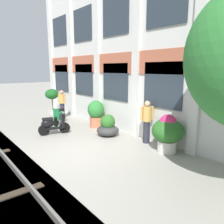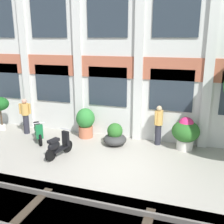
{
  "view_description": "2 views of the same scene",
  "coord_description": "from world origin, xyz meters",
  "px_view_note": "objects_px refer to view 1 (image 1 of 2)",
  "views": [
    {
      "loc": [
        6.43,
        -3.81,
        2.85
      ],
      "look_at": [
        0.34,
        1.18,
        1.28
      ],
      "focal_mm": 35.0,
      "sensor_mm": 36.0,
      "label": 1
    },
    {
      "loc": [
        2.31,
        -7.86,
        4.27
      ],
      "look_at": [
        -0.79,
        1.64,
        1.45
      ],
      "focal_mm": 42.0,
      "sensor_mm": 36.0,
      "label": 2
    }
  ],
  "objects_px": {
    "potted_plant_wide_bowl": "(108,127)",
    "resident_by_doorway": "(147,121)",
    "scooter_second_parked": "(60,116)",
    "resident_watching_tracks": "(62,103)",
    "potted_plant_glazed_jar": "(96,113)",
    "potted_plant_low_pan": "(52,95)",
    "potted_plant_stone_basin": "(167,131)",
    "scooter_near_curb": "(53,125)"
  },
  "relations": [
    {
      "from": "potted_plant_wide_bowl",
      "to": "resident_by_doorway",
      "type": "bearing_deg",
      "value": 19.43
    },
    {
      "from": "resident_by_doorway",
      "to": "potted_plant_stone_basin",
      "type": "bearing_deg",
      "value": 18.1
    },
    {
      "from": "potted_plant_wide_bowl",
      "to": "resident_watching_tracks",
      "type": "relative_size",
      "value": 0.59
    },
    {
      "from": "potted_plant_glazed_jar",
      "to": "scooter_second_parked",
      "type": "relative_size",
      "value": 1.22
    },
    {
      "from": "potted_plant_stone_basin",
      "to": "resident_watching_tracks",
      "type": "height_order",
      "value": "resident_watching_tracks"
    },
    {
      "from": "potted_plant_low_pan",
      "to": "resident_watching_tracks",
      "type": "xyz_separation_m",
      "value": [
        1.42,
        -0.04,
        -0.34
      ]
    },
    {
      "from": "potted_plant_wide_bowl",
      "to": "potted_plant_glazed_jar",
      "type": "height_order",
      "value": "potted_plant_glazed_jar"
    },
    {
      "from": "potted_plant_glazed_jar",
      "to": "resident_watching_tracks",
      "type": "bearing_deg",
      "value": -171.62
    },
    {
      "from": "potted_plant_low_pan",
      "to": "scooter_second_parked",
      "type": "relative_size",
      "value": 1.49
    },
    {
      "from": "potted_plant_glazed_jar",
      "to": "resident_by_doorway",
      "type": "bearing_deg",
      "value": 2.72
    },
    {
      "from": "potted_plant_wide_bowl",
      "to": "potted_plant_stone_basin",
      "type": "bearing_deg",
      "value": 8.67
    },
    {
      "from": "potted_plant_glazed_jar",
      "to": "resident_by_doorway",
      "type": "distance_m",
      "value": 3.2
    },
    {
      "from": "scooter_second_parked",
      "to": "resident_watching_tracks",
      "type": "xyz_separation_m",
      "value": [
        -1.08,
        0.69,
        0.45
      ]
    },
    {
      "from": "resident_by_doorway",
      "to": "resident_watching_tracks",
      "type": "bearing_deg",
      "value": -147.73
    },
    {
      "from": "potted_plant_glazed_jar",
      "to": "potted_plant_wide_bowl",
      "type": "bearing_deg",
      "value": -16.37
    },
    {
      "from": "potted_plant_stone_basin",
      "to": "potted_plant_low_pan",
      "type": "relative_size",
      "value": 0.82
    },
    {
      "from": "scooter_near_curb",
      "to": "scooter_second_parked",
      "type": "bearing_deg",
      "value": 68.89
    },
    {
      "from": "scooter_second_parked",
      "to": "resident_by_doorway",
      "type": "relative_size",
      "value": 0.65
    },
    {
      "from": "potted_plant_glazed_jar",
      "to": "scooter_second_parked",
      "type": "distance_m",
      "value": 2.07
    },
    {
      "from": "potted_plant_low_pan",
      "to": "resident_by_doorway",
      "type": "bearing_deg",
      "value": 4.07
    },
    {
      "from": "potted_plant_low_pan",
      "to": "resident_by_doorway",
      "type": "distance_m",
      "value": 7.44
    },
    {
      "from": "potted_plant_low_pan",
      "to": "scooter_second_parked",
      "type": "distance_m",
      "value": 2.71
    },
    {
      "from": "scooter_second_parked",
      "to": "potted_plant_glazed_jar",
      "type": "bearing_deg",
      "value": 80.46
    },
    {
      "from": "potted_plant_glazed_jar",
      "to": "resident_watching_tracks",
      "type": "xyz_separation_m",
      "value": [
        -2.81,
        -0.41,
        0.16
      ]
    },
    {
      "from": "resident_watching_tracks",
      "to": "scooter_second_parked",
      "type": "bearing_deg",
      "value": 34.51
    },
    {
      "from": "potted_plant_glazed_jar",
      "to": "resident_watching_tracks",
      "type": "relative_size",
      "value": 0.8
    },
    {
      "from": "resident_watching_tracks",
      "to": "resident_by_doorway",
      "type": "bearing_deg",
      "value": 72.52
    },
    {
      "from": "potted_plant_stone_basin",
      "to": "scooter_near_curb",
      "type": "bearing_deg",
      "value": -153.65
    },
    {
      "from": "scooter_second_parked",
      "to": "resident_watching_tracks",
      "type": "relative_size",
      "value": 0.66
    },
    {
      "from": "potted_plant_glazed_jar",
      "to": "scooter_near_curb",
      "type": "bearing_deg",
      "value": -93.86
    },
    {
      "from": "resident_watching_tracks",
      "to": "potted_plant_glazed_jar",
      "type": "bearing_deg",
      "value": 75.51
    },
    {
      "from": "scooter_near_curb",
      "to": "resident_watching_tracks",
      "type": "distance_m",
      "value": 3.24
    },
    {
      "from": "potted_plant_glazed_jar",
      "to": "resident_by_doorway",
      "type": "xyz_separation_m",
      "value": [
        3.19,
        0.15,
        0.17
      ]
    },
    {
      "from": "potted_plant_wide_bowl",
      "to": "resident_by_doorway",
      "type": "distance_m",
      "value": 1.86
    },
    {
      "from": "potted_plant_wide_bowl",
      "to": "potted_plant_low_pan",
      "type": "xyz_separation_m",
      "value": [
        -5.73,
        0.07,
        0.85
      ]
    },
    {
      "from": "potted_plant_low_pan",
      "to": "scooter_second_parked",
      "type": "height_order",
      "value": "potted_plant_low_pan"
    },
    {
      "from": "potted_plant_stone_basin",
      "to": "potted_plant_low_pan",
      "type": "xyz_separation_m",
      "value": [
        -8.51,
        -0.36,
        0.49
      ]
    },
    {
      "from": "potted_plant_wide_bowl",
      "to": "scooter_second_parked",
      "type": "height_order",
      "value": "scooter_second_parked"
    },
    {
      "from": "scooter_second_parked",
      "to": "resident_watching_tracks",
      "type": "distance_m",
      "value": 1.36
    },
    {
      "from": "potted_plant_wide_bowl",
      "to": "potted_plant_stone_basin",
      "type": "height_order",
      "value": "potted_plant_stone_basin"
    },
    {
      "from": "scooter_second_parked",
      "to": "potted_plant_low_pan",
      "type": "bearing_deg",
      "value": -148.36
    },
    {
      "from": "resident_by_doorway",
      "to": "resident_watching_tracks",
      "type": "xyz_separation_m",
      "value": [
        -5.99,
        -0.57,
        -0.01
      ]
    }
  ]
}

